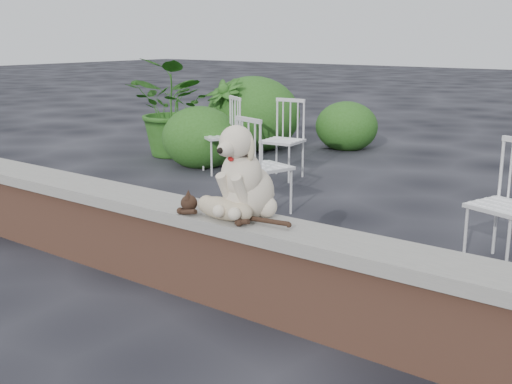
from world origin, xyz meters
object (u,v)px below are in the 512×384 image
Objects in this scene: dog at (248,169)px; chair_a at (283,140)px; potted_plant_a at (175,108)px; potted_plant_b at (224,116)px; chair_d at (504,204)px; cat at (223,207)px; chair_c at (265,165)px; chair_b at (221,135)px.

dog is 3.71m from chair_a.
chair_a is at bearing -7.50° from potted_plant_a.
potted_plant_b is at bearing 145.42° from chair_a.
dog is at bearing -40.70° from potted_plant_a.
chair_d is 0.68× the size of potted_plant_a.
dog is at bearing -65.42° from chair_a.
chair_d is 5.18m from potted_plant_b.
chair_c reaches higher than cat.
chair_d is 0.87× the size of potted_plant_b.
potted_plant_a reaches higher than potted_plant_b.
potted_plant_a is at bearing 136.35° from dog.
chair_c is at bearing -5.36° from chair_b.
chair_a is 2.05m from potted_plant_a.
chair_d is at bearing 13.44° from chair_b.
dog reaches higher than chair_a.
dog is at bearing -15.32° from chair_b.
chair_b is 1.00× the size of chair_d.
chair_a is (0.81, 0.19, 0.00)m from chair_b.
chair_a is at bearing -45.23° from chair_c.
dog is 5.23m from potted_plant_a.
potted_plant_b is (-2.38, 2.21, 0.07)m from chair_c.
dog is at bearing -104.17° from chair_d.
cat is at bearing -42.50° from potted_plant_a.
chair_d is at bearing 55.07° from cat.
chair_d is 3.33m from chair_a.
cat is 0.97× the size of chair_c.
potted_plant_a is (-3.96, 3.41, -0.19)m from dog.
chair_d is (1.15, 1.84, -0.19)m from cat.
potted_plant_a is at bearing 179.28° from chair_d.
chair_c is 3.25m from potted_plant_b.
potted_plant_a is 1.28× the size of potted_plant_b.
chair_b is at bearing -51.47° from potted_plant_b.
cat is 0.67× the size of potted_plant_a.
chair_c is 1.55m from chair_a.
cat is 0.97× the size of chair_d.
chair_c is at bearing 116.99° from cat.
dog reaches higher than potted_plant_b.
chair_b is at bearing 129.92° from dog.
potted_plant_a is at bearing -123.92° from potted_plant_b.
cat is at bearing -49.89° from potted_plant_b.
potted_plant_b is at bearing 127.15° from cat.
chair_b is at bearing -21.02° from chair_c.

